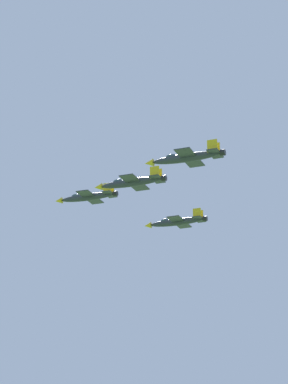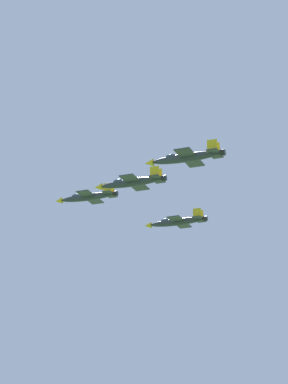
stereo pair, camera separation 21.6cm
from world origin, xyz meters
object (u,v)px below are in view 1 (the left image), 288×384
object	(u,v)px
jet_lead	(87,197)
jet_left_wingman	(131,182)
jet_left_outer	(186,157)
jet_right_wingman	(177,222)

from	to	relation	value
jet_lead	jet_left_wingman	bearing A→B (deg)	138.83
jet_lead	jet_left_outer	xyz separation A→B (m)	(24.39, 45.85, -7.08)
jet_lead	jet_right_wingman	size ratio (longest dim) A/B	0.99
jet_left_wingman	jet_right_wingman	bearing A→B (deg)	-90.06
jet_left_wingman	jet_right_wingman	xyz separation A→B (m)	(-32.86, -7.20, -0.04)
jet_left_outer	jet_right_wingman	bearing A→B (deg)	-68.74
jet_lead	jet_right_wingman	xyz separation A→B (m)	(-20.66, 15.73, -4.38)
jet_lead	jet_right_wingman	bearing A→B (deg)	-140.44
jet_right_wingman	jet_left_outer	world-z (taller)	jet_right_wingman
jet_left_wingman	jet_left_outer	world-z (taller)	jet_left_wingman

